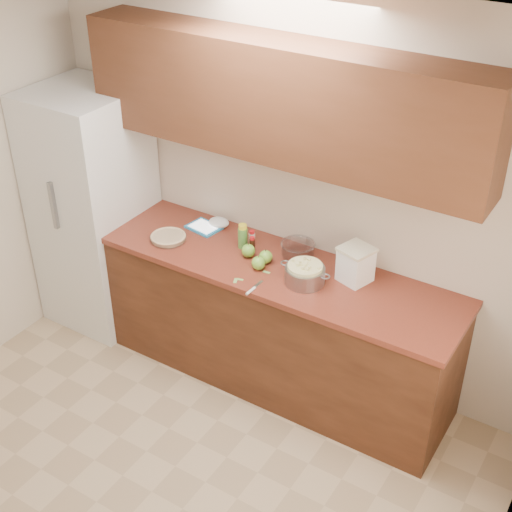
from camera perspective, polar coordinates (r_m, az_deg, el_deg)
The scene contains 21 objects.
room_shell at distance 3.41m, azimuth -12.44°, elevation -6.47°, with size 3.60×3.60×3.60m.
counter_run at distance 4.83m, azimuth 0.65°, elevation -5.05°, with size 2.64×0.68×0.92m.
upper_cabinets at distance 4.23m, azimuth 1.90°, elevation 12.34°, with size 2.60×0.34×0.70m, color #502A18.
fridge at distance 5.34m, azimuth -12.82°, elevation 3.64°, with size 0.70×0.70×1.80m, color silver.
pie at distance 4.82m, azimuth -7.03°, elevation 1.48°, with size 0.25×0.25×0.04m.
colander at distance 4.35m, azimuth 3.92°, elevation -1.45°, with size 0.34×0.25×0.13m.
flour_canister at distance 4.37m, azimuth 7.98°, elevation -0.64°, with size 0.23×0.23×0.23m.
tablet at distance 4.94m, azimuth -4.19°, elevation 2.31°, with size 0.25×0.20×0.02m.
paring_knife at distance 4.29m, azimuth -0.34°, elevation -2.72°, with size 0.03×0.18×0.02m.
lemon_bottle at distance 4.68m, azimuth -1.07°, elevation 1.57°, with size 0.06×0.06×0.17m.
cinnamon_shaker at distance 4.72m, azimuth -0.33°, elevation 1.44°, with size 0.04×0.04×0.10m.
vanilla_bottle at distance 4.65m, azimuth -0.31°, elevation 0.94°, with size 0.04×0.04×0.11m.
mixing_bowl at distance 4.63m, azimuth 3.37°, elevation 0.64°, with size 0.23×0.23×0.08m.
paper_towel at distance 4.95m, azimuth -2.99°, elevation 2.70°, with size 0.15×0.12×0.06m, color white.
apple_left at distance 4.60m, azimuth -0.62°, elevation 0.43°, with size 0.09×0.09×0.10m.
apple_center at distance 4.54m, azimuth 0.78°, elevation -0.07°, with size 0.09×0.09×0.10m.
apple_front at distance 4.47m, azimuth 0.20°, elevation -0.56°, with size 0.09×0.09×0.10m.
peel_a at distance 4.39m, azimuth -1.65°, elevation -1.98°, with size 0.05×0.02×0.00m, color #87B959.
peel_b at distance 4.46m, azimuth 0.84°, elevation -1.30°, with size 0.05×0.02×0.00m, color #87B959.
peel_c at distance 4.40m, azimuth -1.30°, elevation -1.89°, with size 0.04×0.02×0.00m, color #87B959.
peel_d at distance 4.51m, azimuth 0.01°, elevation -0.93°, with size 0.04×0.01×0.00m, color #87B959.
Camera 1 is at (2.00, -1.80, 3.39)m, focal length 50.00 mm.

